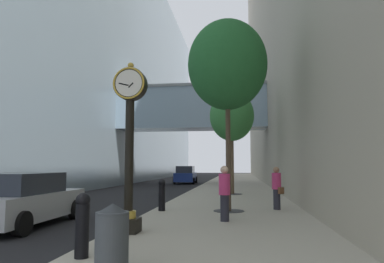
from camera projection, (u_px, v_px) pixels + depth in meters
The scene contains 13 objects.
ground_plane at pixel (201, 186), 29.96m from camera, with size 110.00×110.00×0.00m, color black.
sidewalk_right at pixel (235, 184), 32.56m from camera, with size 5.59×80.00×0.14m, color #ADA593.
building_block_left at pixel (90, 51), 35.73m from camera, with size 22.20×80.00×26.86m.
street_clock at pixel (129, 137), 8.82m from camera, with size 0.84×0.55×4.28m.
bollard_nearest at pixel (82, 223), 6.31m from camera, with size 0.26×0.26×1.15m.
bollard_third at pixel (162, 194), 12.81m from camera, with size 0.26×0.26×1.15m.
street_tree_near at pixel (227, 65), 13.13m from camera, with size 2.96×2.96×7.10m.
street_tree_mid_near at pixel (232, 116), 20.55m from camera, with size 2.58×2.58×6.03m.
trash_bin at pixel (112, 237), 5.46m from camera, with size 0.53×0.53×1.05m.
pedestrian_walking at pixel (277, 187), 13.15m from camera, with size 0.50×0.52×1.59m.
pedestrian_by_clock at pixel (225, 192), 10.43m from camera, with size 0.45×0.45×1.63m.
car_blue_near at pixel (186, 175), 34.63m from camera, with size 2.13×4.24×1.72m.
car_silver_mid at pixel (23, 200), 10.37m from camera, with size 2.08×4.33×1.56m.
Camera 1 is at (3.23, -3.11, 1.78)m, focal length 32.84 mm.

